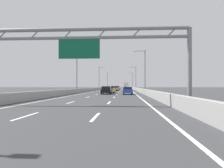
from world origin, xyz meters
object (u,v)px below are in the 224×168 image
streetlamp_right_far (135,77)px  streetlamp_right_distant (132,79)px  streetlamp_left_mid (78,69)px  yellow_car (116,88)px  orange_car (114,88)px  silver_car (110,90)px  black_car (106,90)px  blue_car (128,90)px  streetlamp_right_mid (144,69)px  red_car (117,88)px  streetlamp_left_far (100,77)px  sign_gantry (84,45)px  box_truck (126,85)px  streetlamp_left_distant (108,79)px

streetlamp_right_far → streetlamp_right_distant: (0.00, 41.30, 0.00)m
streetlamp_left_mid → yellow_car: (7.69, 23.80, -4.67)m
orange_car → silver_car: bearing=-89.5°
black_car → blue_car: size_ratio=1.07×
streetlamp_right_mid → orange_car: 19.35m
red_car → streetlamp_left_far: bearing=174.1°
streetlamp_right_mid → silver_car: bearing=-166.0°
sign_gantry → orange_car: sign_gantry is taller
streetlamp_right_far → black_car: size_ratio=2.08×
orange_car → box_truck: box_truck is taller
streetlamp_left_mid → streetlamp_right_mid: (14.93, 0.00, 0.00)m
streetlamp_right_mid → blue_car: 10.94m
yellow_car → blue_car: yellow_car is taller
streetlamp_right_mid → streetlamp_right_distant: (0.00, 82.61, 0.00)m
orange_car → box_truck: (3.88, 50.09, 0.98)m
streetlamp_right_far → red_car: bearing=-174.1°
red_car → black_car: 48.83m
silver_car → sign_gantry: bearing=-90.2°
blue_car → box_truck: box_truck is taller
black_car → sign_gantry: bearing=-89.6°
streetlamp_right_mid → streetlamp_left_distant: 83.95m
streetlamp_right_distant → black_car: streetlamp_right_distant is taller
streetlamp_right_far → silver_car: bearing=-99.8°
streetlamp_left_distant → yellow_car: 59.49m
streetlamp_right_mid → yellow_car: size_ratio=2.14×
streetlamp_left_far → streetlamp_left_distant: 41.30m
streetlamp_right_distant → orange_car: 66.03m
red_car → orange_car: bearing=-90.3°
red_car → streetlamp_left_mid: bearing=-100.4°
sign_gantry → orange_car: size_ratio=3.99×
orange_car → black_car: bearing=-90.1°
streetlamp_left_distant → streetlamp_right_distant: size_ratio=1.00×
streetlamp_right_mid → red_car: bearing=100.4°
streetlamp_left_far → silver_car: size_ratio=2.25×
streetlamp_left_mid → streetlamp_right_mid: same height
sign_gantry → streetlamp_right_far: (7.53, 71.93, 0.52)m
streetlamp_right_mid → blue_car: streetlamp_right_mid is taller
streetlamp_right_far → yellow_car: 19.51m
silver_car → yellow_car: size_ratio=0.95×
streetlamp_right_mid → red_car: size_ratio=2.05×
sign_gantry → yellow_car: sign_gantry is taller
streetlamp_left_mid → yellow_car: bearing=72.1°
orange_car → black_car: (-0.06, -25.48, 0.01)m
streetlamp_right_distant → streetlamp_left_distant: bearing=180.0°
sign_gantry → streetlamp_left_mid: size_ratio=1.80×
streetlamp_left_mid → box_truck: streetlamp_left_mid is taller
streetlamp_left_distant → box_truck: bearing=-53.8°
streetlamp_left_mid → blue_car: (11.20, -9.15, -4.69)m
silver_car → streetlamp_left_far: bearing=99.9°
streetlamp_right_distant → yellow_car: 59.43m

